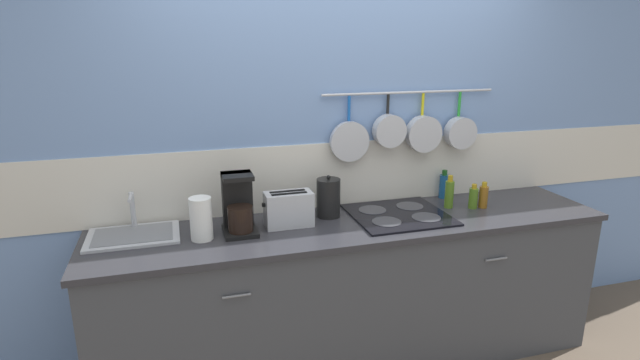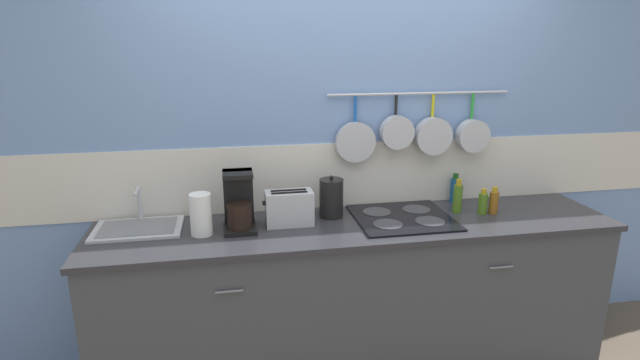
# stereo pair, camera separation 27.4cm
# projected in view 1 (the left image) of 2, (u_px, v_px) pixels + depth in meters

# --- Properties ---
(ground_plane) EXTENTS (12.00, 12.00, 0.00)m
(ground_plane) POSITION_uv_depth(u_px,v_px,m) (354.00, 359.00, 3.13)
(ground_plane) COLOR brown
(wall_back) EXTENTS (7.20, 0.16, 2.60)m
(wall_back) POSITION_uv_depth(u_px,v_px,m) (339.00, 149.00, 3.11)
(wall_back) COLOR #7293C6
(wall_back) RESTS_ON ground_plane
(cabinet_base) EXTENTS (2.96, 0.61, 0.88)m
(cabinet_base) POSITION_uv_depth(u_px,v_px,m) (355.00, 296.00, 3.01)
(cabinet_base) COLOR #3F4247
(cabinet_base) RESTS_ON ground_plane
(countertop) EXTENTS (3.00, 0.63, 0.03)m
(countertop) POSITION_uv_depth(u_px,v_px,m) (357.00, 225.00, 2.89)
(countertop) COLOR #2D2D33
(countertop) RESTS_ON cabinet_base
(sink_basin) EXTENTS (0.47, 0.33, 0.22)m
(sink_basin) POSITION_uv_depth(u_px,v_px,m) (133.00, 234.00, 2.67)
(sink_basin) COLOR #B7BABF
(sink_basin) RESTS_ON countertop
(paper_towel_roll) EXTENTS (0.12, 0.12, 0.23)m
(paper_towel_roll) POSITION_uv_depth(u_px,v_px,m) (201.00, 219.00, 2.61)
(paper_towel_roll) COLOR white
(paper_towel_roll) RESTS_ON countertop
(coffee_maker) EXTENTS (0.18, 0.22, 0.33)m
(coffee_maker) POSITION_uv_depth(u_px,v_px,m) (239.00, 208.00, 2.71)
(coffee_maker) COLOR black
(coffee_maker) RESTS_ON countertop
(toaster) EXTENTS (0.28, 0.13, 0.20)m
(toaster) POSITION_uv_depth(u_px,v_px,m) (289.00, 209.00, 2.81)
(toaster) COLOR #B7BABF
(toaster) RESTS_ON countertop
(kettle) EXTENTS (0.14, 0.14, 0.25)m
(kettle) POSITION_uv_depth(u_px,v_px,m) (328.00, 198.00, 2.95)
(kettle) COLOR black
(kettle) RESTS_ON countertop
(cooktop) EXTENTS (0.56, 0.53, 0.01)m
(cooktop) POSITION_uv_depth(u_px,v_px,m) (399.00, 215.00, 2.99)
(cooktop) COLOR black
(cooktop) RESTS_ON countertop
(bottle_vinegar) EXTENTS (0.06, 0.06, 0.21)m
(bottle_vinegar) POSITION_uv_depth(u_px,v_px,m) (449.00, 193.00, 3.11)
(bottle_vinegar) COLOR #4C721E
(bottle_vinegar) RESTS_ON countertop
(bottle_dish_soap) EXTENTS (0.06, 0.06, 0.19)m
(bottle_dish_soap) POSITION_uv_depth(u_px,v_px,m) (444.00, 186.00, 3.30)
(bottle_dish_soap) COLOR navy
(bottle_dish_soap) RESTS_ON countertop
(bottle_hot_sauce) EXTENTS (0.06, 0.06, 0.16)m
(bottle_hot_sauce) POSITION_uv_depth(u_px,v_px,m) (473.00, 198.00, 3.11)
(bottle_hot_sauce) COLOR #4C721E
(bottle_hot_sauce) RESTS_ON countertop
(bottle_sesame_oil) EXTENTS (0.05, 0.05, 0.17)m
(bottle_sesame_oil) POSITION_uv_depth(u_px,v_px,m) (483.00, 196.00, 3.12)
(bottle_sesame_oil) COLOR #8C5919
(bottle_sesame_oil) RESTS_ON countertop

